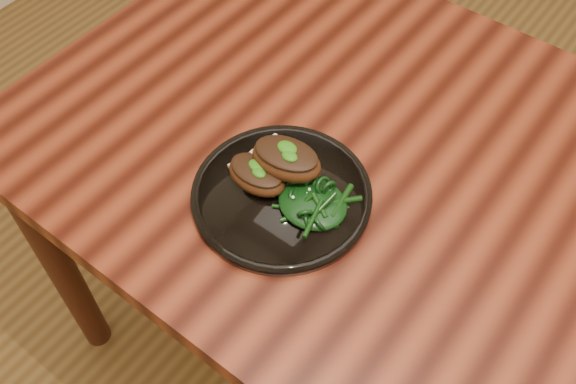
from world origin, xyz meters
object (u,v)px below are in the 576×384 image
at_px(plate, 282,195).
at_px(lamb_chop_front, 257,175).
at_px(desk, 501,261).
at_px(greens_heap, 313,201).

distance_m(plate, lamb_chop_front, 0.05).
relative_size(desk, greens_heap, 15.84).
bearing_deg(plate, lamb_chop_front, -166.45).
distance_m(desk, lamb_chop_front, 0.39).
xyz_separation_m(plate, lamb_chop_front, (-0.04, -0.01, 0.03)).
bearing_deg(desk, greens_heap, -148.33).
xyz_separation_m(desk, greens_heap, (-0.24, -0.15, 0.11)).
distance_m(plate, greens_heap, 0.06).
relative_size(plate, lamb_chop_front, 2.65).
height_order(lamb_chop_front, greens_heap, lamb_chop_front).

